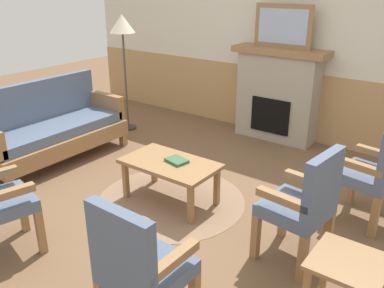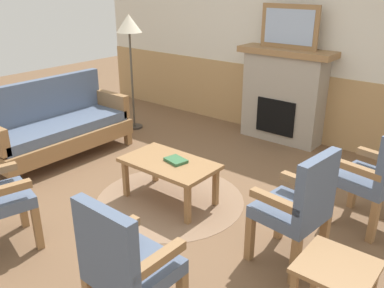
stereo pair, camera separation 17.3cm
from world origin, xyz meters
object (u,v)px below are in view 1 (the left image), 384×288
at_px(armchair_front_center, 139,265).
at_px(fireplace, 277,94).
at_px(book_on_table, 176,161).
at_px(armchair_near_fireplace, 376,170).
at_px(coffee_table, 170,167).
at_px(armchair_by_window_left, 304,202).
at_px(side_table, 346,276).
at_px(couch, 53,130).
at_px(floor_lamp_by_couch, 123,31).
at_px(framed_picture, 283,26).

bearing_deg(armchair_front_center, fireplace, 103.27).
xyz_separation_m(book_on_table, armchair_near_fireplace, (1.69, 0.76, 0.08)).
bearing_deg(book_on_table, coffee_table, -144.89).
distance_m(armchair_near_fireplace, armchair_by_window_left, 0.97).
distance_m(fireplace, side_table, 3.50).
height_order(couch, coffee_table, couch).
height_order(armchair_front_center, floor_lamp_by_couch, floor_lamp_by_couch).
distance_m(fireplace, book_on_table, 2.26).
bearing_deg(framed_picture, side_table, -57.33).
bearing_deg(armchair_by_window_left, armchair_near_fireplace, 72.08).
distance_m(fireplace, armchair_near_fireplace, 2.26).
distance_m(coffee_table, armchair_near_fireplace, 1.92).
height_order(armchair_near_fireplace, floor_lamp_by_couch, floor_lamp_by_couch).
distance_m(framed_picture, floor_lamp_by_couch, 2.20).
bearing_deg(floor_lamp_by_couch, armchair_front_center, -43.96).
xyz_separation_m(armchair_by_window_left, side_table, (0.50, -0.52, -0.10)).
relative_size(armchair_near_fireplace, armchair_by_window_left, 1.00).
bearing_deg(armchair_front_center, armchair_by_window_left, 68.58).
height_order(framed_picture, armchair_near_fireplace, framed_picture).
height_order(fireplace, floor_lamp_by_couch, floor_lamp_by_couch).
bearing_deg(book_on_table, framed_picture, 89.90).
bearing_deg(coffee_table, armchair_near_fireplace, 24.45).
xyz_separation_m(framed_picture, armchair_near_fireplace, (1.69, -1.50, -1.02)).
bearing_deg(armchair_near_fireplace, fireplace, 138.42).
xyz_separation_m(framed_picture, couch, (-1.89, -2.34, -1.16)).
relative_size(framed_picture, side_table, 1.45).
relative_size(framed_picture, armchair_by_window_left, 0.82).
xyz_separation_m(fireplace, armchair_near_fireplace, (1.69, -1.50, -0.11)).
height_order(framed_picture, armchair_by_window_left, framed_picture).
bearing_deg(armchair_by_window_left, framed_picture, 119.88).
height_order(coffee_table, armchair_front_center, armchair_front_center).
relative_size(couch, coffee_table, 1.88).
relative_size(coffee_table, armchair_by_window_left, 0.98).
relative_size(framed_picture, book_on_table, 3.75).
height_order(fireplace, couch, fireplace).
bearing_deg(armchair_by_window_left, armchair_front_center, -111.42).
relative_size(couch, armchair_near_fireplace, 1.84).
xyz_separation_m(book_on_table, armchair_front_center, (0.88, -1.47, 0.08)).
relative_size(coffee_table, armchair_near_fireplace, 0.98).
relative_size(fireplace, floor_lamp_by_couch, 0.77).
bearing_deg(armchair_near_fireplace, framed_picture, 138.42).
relative_size(framed_picture, armchair_near_fireplace, 0.82).
xyz_separation_m(framed_picture, floor_lamp_by_couch, (-1.97, -0.98, -0.11)).
xyz_separation_m(armchair_near_fireplace, floor_lamp_by_couch, (-3.66, 0.52, 0.91)).
relative_size(book_on_table, side_table, 0.39).
bearing_deg(armchair_near_fireplace, armchair_by_window_left, -107.92).
relative_size(book_on_table, armchair_front_center, 0.22).
bearing_deg(framed_picture, book_on_table, -90.10).
relative_size(couch, armchair_by_window_left, 1.84).
distance_m(book_on_table, armchair_near_fireplace, 1.86).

